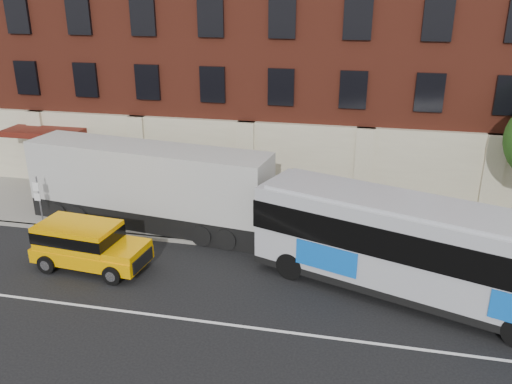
% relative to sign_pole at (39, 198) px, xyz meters
% --- Properties ---
extents(ground, '(120.00, 120.00, 0.00)m').
position_rel_sign_pole_xyz_m(ground, '(8.50, -6.15, -1.45)').
color(ground, black).
rests_on(ground, ground).
extents(sidewalk, '(60.00, 6.00, 0.15)m').
position_rel_sign_pole_xyz_m(sidewalk, '(8.50, 2.85, -1.38)').
color(sidewalk, gray).
rests_on(sidewalk, ground).
extents(kerb, '(60.00, 0.25, 0.15)m').
position_rel_sign_pole_xyz_m(kerb, '(8.50, -0.15, -1.38)').
color(kerb, gray).
rests_on(kerb, ground).
extents(lane_line, '(60.00, 0.12, 0.01)m').
position_rel_sign_pole_xyz_m(lane_line, '(8.50, -5.65, -1.45)').
color(lane_line, silver).
rests_on(lane_line, ground).
extents(building, '(30.00, 12.10, 15.00)m').
position_rel_sign_pole_xyz_m(building, '(8.49, 10.77, 6.13)').
color(building, maroon).
rests_on(building, sidewalk).
extents(sign_pole, '(0.30, 0.20, 2.50)m').
position_rel_sign_pole_xyz_m(sign_pole, '(0.00, 0.00, 0.00)').
color(sign_pole, slate).
rests_on(sign_pole, ground).
extents(city_bus, '(13.29, 6.97, 3.59)m').
position_rel_sign_pole_xyz_m(city_bus, '(17.17, -2.69, 0.53)').
color(city_bus, '#ABADB4').
rests_on(city_bus, ground).
extents(yellow_suv, '(4.86, 2.41, 1.83)m').
position_rel_sign_pole_xyz_m(yellow_suv, '(3.98, -2.99, -0.40)').
color(yellow_suv, '#FCA900').
rests_on(yellow_suv, ground).
extents(shipping_container, '(11.74, 3.83, 3.84)m').
position_rel_sign_pole_xyz_m(shipping_container, '(4.87, 1.28, 0.45)').
color(shipping_container, black).
rests_on(shipping_container, ground).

